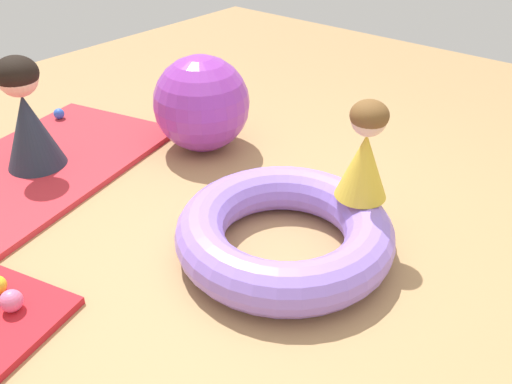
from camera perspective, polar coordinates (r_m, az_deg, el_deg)
ground_plane at (r=3.03m, az=4.03°, el=-6.23°), size 8.00×8.00×0.00m
gym_mat_far_left at (r=4.07m, az=-21.82°, el=2.46°), size 2.08×1.52×0.04m
inflatable_cushion at (r=2.94m, az=3.00°, el=-4.24°), size 1.18×1.18×0.27m
child_in_yellow at (r=2.92m, az=11.39°, el=4.18°), size 0.32×0.32×0.56m
adult_seated at (r=3.90m, az=-22.97°, el=7.47°), size 0.41×0.41×0.77m
play_ball_pink at (r=2.84m, az=-24.31°, el=-10.37°), size 0.11×0.11×0.11m
play_ball_blue at (r=4.71m, az=-19.99°, el=7.74°), size 0.09×0.09×0.09m
exercise_ball_large at (r=3.96m, az=-5.73°, el=9.23°), size 0.69×0.69×0.69m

